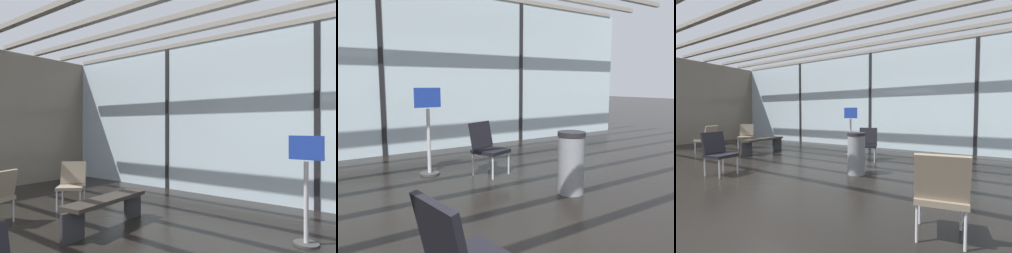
% 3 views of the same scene
% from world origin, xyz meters
% --- Properties ---
extents(ground_plane, '(60.00, 60.00, 0.00)m').
position_xyz_m(ground_plane, '(0.00, 0.00, 0.00)').
color(ground_plane, black).
extents(glass_curtain_wall, '(14.00, 0.08, 3.53)m').
position_xyz_m(glass_curtain_wall, '(0.00, 5.20, 1.77)').
color(glass_curtain_wall, silver).
rests_on(glass_curtain_wall, ground).
extents(window_mullion_0, '(0.10, 0.12, 3.53)m').
position_xyz_m(window_mullion_0, '(-3.50, 5.20, 1.77)').
color(window_mullion_0, black).
rests_on(window_mullion_0, ground).
extents(window_mullion_1, '(0.10, 0.12, 3.53)m').
position_xyz_m(window_mullion_1, '(0.00, 5.20, 1.77)').
color(window_mullion_1, black).
rests_on(window_mullion_1, ground).
extents(window_mullion_2, '(0.10, 0.12, 3.53)m').
position_xyz_m(window_mullion_2, '(3.50, 5.20, 1.77)').
color(window_mullion_2, black).
rests_on(window_mullion_2, ground).
extents(side_wall_left_panels, '(0.10, 11.20, 3.53)m').
position_xyz_m(side_wall_left_panels, '(-6.95, 1.60, 1.77)').
color(side_wall_left_panels, '#756B5B').
rests_on(side_wall_left_panels, ground).
extents(ceiling_slats, '(13.72, 6.72, 0.10)m').
position_xyz_m(ceiling_slats, '(0.00, 1.90, 3.58)').
color(ceiling_slats, gray).
rests_on(ceiling_slats, glass_curtain_wall).
extents(parked_airplane, '(14.44, 4.47, 4.47)m').
position_xyz_m(parked_airplane, '(0.90, 10.37, 2.23)').
color(parked_airplane, silver).
rests_on(parked_airplane, ground).
extents(lounge_chair_0, '(0.71, 0.71, 0.87)m').
position_xyz_m(lounge_chair_0, '(-3.86, 2.59, 0.49)').
color(lounge_chair_0, '#7F705B').
rests_on(lounge_chair_0, ground).
extents(lounge_chair_1, '(0.57, 0.60, 0.87)m').
position_xyz_m(lounge_chair_1, '(3.53, -0.56, 0.49)').
color(lounge_chair_1, '#7F705B').
rests_on(lounge_chair_1, ground).
extents(lounge_chair_2, '(0.63, 0.66, 0.87)m').
position_xyz_m(lounge_chair_2, '(1.09, 2.77, 0.49)').
color(lounge_chair_2, black).
rests_on(lounge_chair_2, ground).
extents(lounge_chair_3, '(0.58, 0.54, 0.87)m').
position_xyz_m(lounge_chair_3, '(-0.82, -0.25, 0.49)').
color(lounge_chair_3, black).
rests_on(lounge_chair_3, ground).
extents(lounge_chair_4, '(0.64, 0.61, 0.87)m').
position_xyz_m(lounge_chair_4, '(-3.87, 1.18, 0.49)').
color(lounge_chair_4, '#7F705B').
rests_on(lounge_chair_4, ground).
extents(waiting_bench, '(0.58, 1.69, 0.47)m').
position_xyz_m(waiting_bench, '(-2.35, 2.12, 0.36)').
color(waiting_bench, '#28231E').
rests_on(waiting_bench, ground).
extents(trash_bin, '(0.38, 0.38, 0.86)m').
position_xyz_m(trash_bin, '(1.57, 1.28, 0.43)').
color(trash_bin, slate).
rests_on(trash_bin, ground).
extents(info_sign, '(0.44, 0.32, 1.44)m').
position_xyz_m(info_sign, '(0.27, 3.25, 0.68)').
color(info_sign, '#333333').
rests_on(info_sign, ground).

